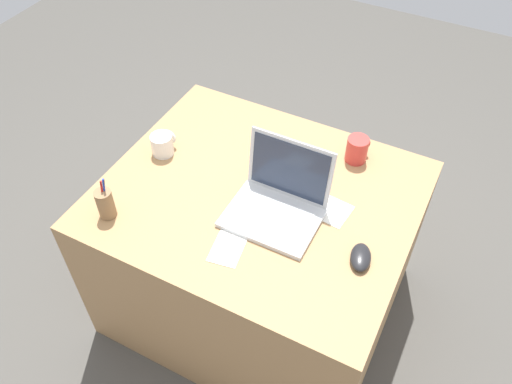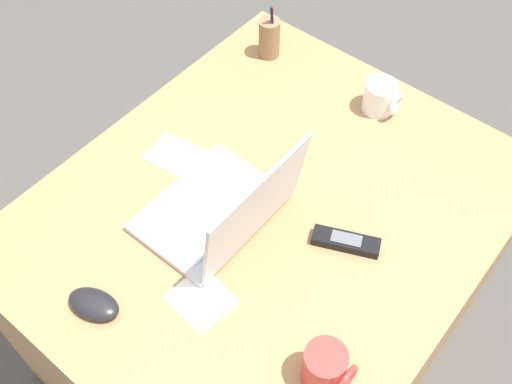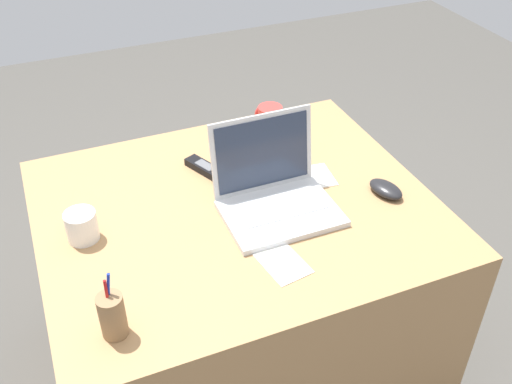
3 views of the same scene
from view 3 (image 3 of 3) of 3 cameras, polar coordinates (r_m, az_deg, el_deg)
name	(u,v)px [view 3 (image 3 of 3)]	position (r m, az deg, el deg)	size (l,w,h in m)	color
ground_plane	(240,361)	(2.26, -1.53, -15.94)	(6.00, 6.00, 0.00)	#4C4944
desk	(239,292)	(1.98, -1.69, -9.58)	(1.14, 0.96, 0.72)	#A87C4F
laptop	(275,193)	(1.70, 1.80, -0.08)	(0.32, 0.28, 0.25)	silver
computer_mouse	(386,189)	(1.81, 12.39, 0.28)	(0.07, 0.12, 0.03)	black
coffee_mug_white	(81,225)	(1.67, -16.46, -3.08)	(0.09, 0.10, 0.09)	white
coffee_mug_tall	(269,120)	(2.05, 1.31, 6.96)	(0.08, 0.10, 0.10)	#C63833
cordless_phone	(205,168)	(1.88, -4.89, 2.28)	(0.10, 0.16, 0.03)	black
pen_holder	(112,315)	(1.39, -13.68, -11.44)	(0.06, 0.06, 0.17)	olive
paper_note_near_laptop	(315,177)	(1.86, 5.66, 1.48)	(0.11, 0.12, 0.00)	white
paper_note_left	(283,263)	(1.55, 2.61, -6.86)	(0.10, 0.14, 0.00)	white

